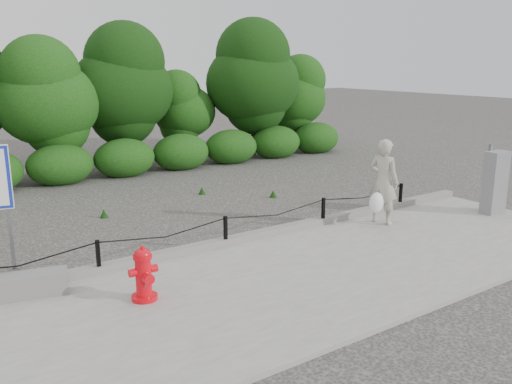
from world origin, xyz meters
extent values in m
plane|color=#2D2B28|center=(0.00, 0.00, 0.00)|extent=(90.00, 90.00, 0.00)
cube|color=gray|center=(0.00, -2.00, 0.04)|extent=(14.00, 4.00, 0.08)
cube|color=slate|center=(0.00, 0.05, 0.15)|extent=(14.00, 0.22, 0.14)
cube|color=black|center=(-2.50, 0.00, 0.38)|extent=(0.06, 0.06, 0.60)
cube|color=black|center=(0.00, 0.00, 0.38)|extent=(0.06, 0.06, 0.60)
cube|color=black|center=(2.50, 0.00, 0.38)|extent=(0.06, 0.06, 0.60)
cube|color=black|center=(5.00, 0.00, 0.38)|extent=(0.06, 0.06, 0.60)
cylinder|color=black|center=(-3.75, 0.00, 0.60)|extent=(2.50, 0.02, 0.02)
cylinder|color=black|center=(-1.25, 0.00, 0.60)|extent=(2.50, 0.02, 0.02)
cylinder|color=black|center=(1.25, 0.00, 0.60)|extent=(2.50, 0.02, 0.02)
cylinder|color=black|center=(3.75, 0.00, 0.60)|extent=(2.50, 0.02, 0.02)
cylinder|color=black|center=(-1.00, 8.60, 1.05)|extent=(0.18, 0.18, 2.10)
ellipsoid|color=#194810|center=(-1.00, 8.60, 2.53)|extent=(3.12, 2.69, 3.37)
cylinder|color=black|center=(1.50, 9.00, 1.18)|extent=(0.18, 0.18, 2.36)
ellipsoid|color=#194810|center=(1.50, 9.00, 2.83)|extent=(3.49, 3.02, 3.77)
cylinder|color=black|center=(4.00, 9.40, 0.79)|extent=(0.18, 0.18, 1.59)
ellipsoid|color=#194810|center=(4.00, 9.40, 1.90)|extent=(2.35, 2.03, 2.54)
cylinder|color=black|center=(6.50, 8.60, 1.25)|extent=(0.18, 0.18, 2.49)
ellipsoid|color=#194810|center=(6.50, 8.60, 2.99)|extent=(3.69, 3.19, 3.99)
cylinder|color=black|center=(8.80, 9.00, 0.93)|extent=(0.18, 0.18, 1.86)
ellipsoid|color=#194810|center=(8.80, 9.00, 2.23)|extent=(2.75, 2.38, 2.98)
cylinder|color=red|center=(-2.27, -1.37, 0.11)|extent=(0.40, 0.40, 0.07)
cylinder|color=red|center=(-2.27, -1.37, 0.44)|extent=(0.24, 0.24, 0.59)
cylinder|color=red|center=(-2.27, -1.37, 0.76)|extent=(0.29, 0.29, 0.05)
ellipsoid|color=red|center=(-2.27, -1.37, 0.79)|extent=(0.25, 0.25, 0.19)
cylinder|color=red|center=(-2.27, -1.37, 0.90)|extent=(0.07, 0.07, 0.05)
cylinder|color=red|center=(-2.43, -1.36, 0.54)|extent=(0.11, 0.12, 0.12)
cylinder|color=red|center=(-2.10, -1.37, 0.54)|extent=(0.11, 0.12, 0.12)
cylinder|color=red|center=(-2.27, -1.54, 0.47)|extent=(0.17, 0.13, 0.16)
cylinder|color=slate|center=(-2.30, -1.51, 0.39)|extent=(0.01, 0.06, 0.13)
imported|color=#A8A190|center=(3.64, -0.65, 1.02)|extent=(0.61, 0.78, 1.88)
ellipsoid|color=white|center=(3.29, -0.80, 0.63)|extent=(0.34, 0.26, 0.45)
cube|color=slate|center=(-3.65, -0.25, 0.26)|extent=(1.17, 0.62, 0.35)
cube|color=gray|center=(6.40, -1.57, 0.82)|extent=(0.56, 0.33, 1.47)
cube|color=slate|center=(6.40, -1.37, 0.89)|extent=(0.06, 0.06, 1.62)
cube|color=slate|center=(-3.59, 1.30, 1.11)|extent=(0.08, 0.08, 2.22)
camera|label=1|loc=(-5.17, -8.55, 3.60)|focal=38.00mm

